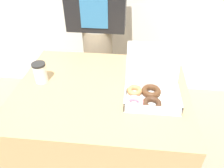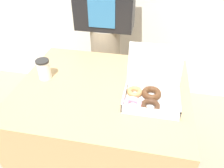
# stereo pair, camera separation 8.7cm
# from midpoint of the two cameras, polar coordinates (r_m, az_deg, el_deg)

# --- Properties ---
(ground_plane) EXTENTS (14.00, 14.00, 0.00)m
(ground_plane) POSITION_cam_midpoint_polar(r_m,az_deg,el_deg) (1.84, -3.47, -19.48)
(ground_plane) COLOR gray
(table) EXTENTS (1.02, 0.83, 0.74)m
(table) POSITION_cam_midpoint_polar(r_m,az_deg,el_deg) (1.55, -3.97, -11.84)
(table) COLOR tan
(table) RESTS_ON ground_plane
(donut_box) EXTENTS (0.32, 0.29, 0.27)m
(donut_box) POSITION_cam_midpoint_polar(r_m,az_deg,el_deg) (1.20, 7.92, -2.46)
(donut_box) COLOR white
(donut_box) RESTS_ON table
(coffee_cup) EXTENTS (0.08, 0.08, 0.13)m
(coffee_cup) POSITION_cam_midpoint_polar(r_m,az_deg,el_deg) (1.39, -19.97, 2.79)
(coffee_cup) COLOR white
(coffee_cup) RESTS_ON table
(person_customer) EXTENTS (0.45, 0.25, 1.61)m
(person_customer) POSITION_cam_midpoint_polar(r_m,az_deg,el_deg) (1.80, -5.36, 14.88)
(person_customer) COLOR gray
(person_customer) RESTS_ON ground_plane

